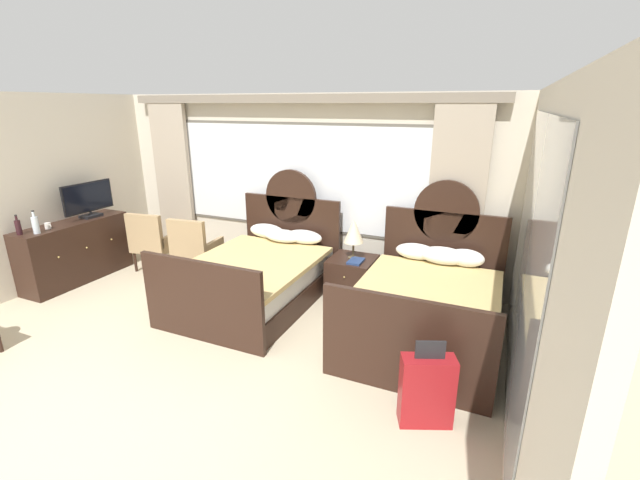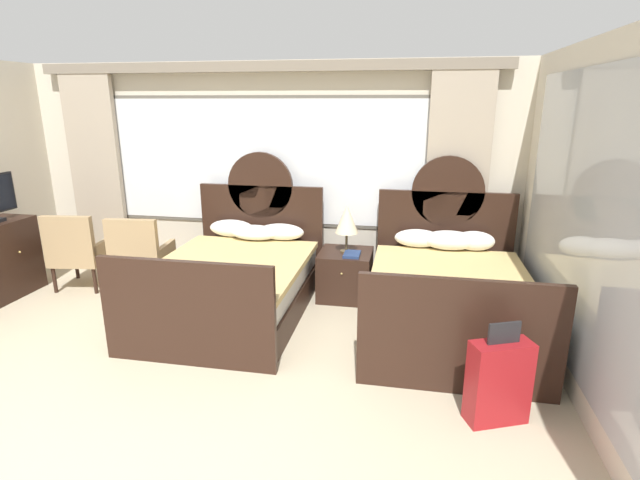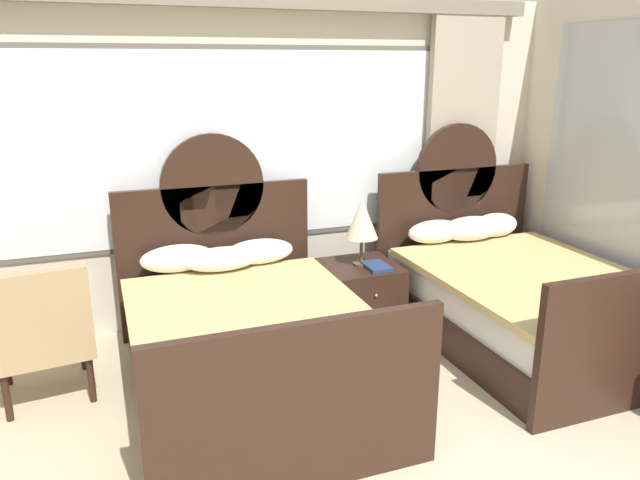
% 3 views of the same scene
% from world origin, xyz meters
% --- Properties ---
extents(ground_plane, '(24.00, 24.00, 0.00)m').
position_xyz_m(ground_plane, '(0.00, 0.00, 0.00)').
color(ground_plane, '#BCAD8E').
extents(wall_back_window, '(6.22, 0.22, 2.70)m').
position_xyz_m(wall_back_window, '(0.00, 4.06, 1.41)').
color(wall_back_window, beige).
rests_on(wall_back_window, ground_plane).
extents(wall_left, '(0.07, 4.66, 2.70)m').
position_xyz_m(wall_left, '(-3.14, 1.73, 1.35)').
color(wall_left, beige).
rests_on(wall_left, ground_plane).
extents(wall_right_mirror, '(0.08, 4.66, 2.70)m').
position_xyz_m(wall_right_mirror, '(3.14, 1.76, 1.35)').
color(wall_right_mirror, beige).
rests_on(wall_right_mirror, ground_plane).
extents(bed_near_window, '(1.57, 2.21, 1.64)m').
position_xyz_m(bed_near_window, '(-0.02, 2.84, 0.36)').
color(bed_near_window, black).
rests_on(bed_near_window, ground_plane).
extents(bed_near_mirror, '(1.57, 2.21, 1.64)m').
position_xyz_m(bed_near_mirror, '(2.23, 2.84, 0.36)').
color(bed_near_mirror, black).
rests_on(bed_near_mirror, ground_plane).
extents(nightstand_between_beds, '(0.60, 0.62, 0.55)m').
position_xyz_m(nightstand_between_beds, '(1.11, 3.47, 0.28)').
color(nightstand_between_beds, black).
rests_on(nightstand_between_beds, ground_plane).
extents(table_lamp_on_nightstand, '(0.27, 0.27, 0.56)m').
position_xyz_m(table_lamp_on_nightstand, '(1.11, 3.48, 0.94)').
color(table_lamp_on_nightstand, brown).
rests_on(table_lamp_on_nightstand, nightstand_between_beds).
extents(book_on_nightstand, '(0.18, 0.26, 0.03)m').
position_xyz_m(book_on_nightstand, '(1.19, 3.35, 0.57)').
color(book_on_nightstand, navy).
rests_on(book_on_nightstand, nightstand_between_beds).
extents(dresser_minibar, '(0.50, 1.59, 0.90)m').
position_xyz_m(dresser_minibar, '(-2.87, 2.36, 0.45)').
color(dresser_minibar, black).
rests_on(dresser_minibar, ground_plane).
extents(tv_flatscreen, '(0.20, 0.82, 0.53)m').
position_xyz_m(tv_flatscreen, '(-2.85, 2.69, 1.17)').
color(tv_flatscreen, black).
rests_on(tv_flatscreen, dresser_minibar).
extents(bottle_wine_dark, '(0.07, 0.07, 0.27)m').
position_xyz_m(bottle_wine_dark, '(-2.92, 1.67, 1.01)').
color(bottle_wine_dark, black).
rests_on(bottle_wine_dark, dresser_minibar).
extents(bottle_water_clear, '(0.08, 0.08, 0.31)m').
position_xyz_m(bottle_water_clear, '(-2.76, 1.79, 1.03)').
color(bottle_water_clear, silver).
rests_on(bottle_water_clear, dresser_minibar).
extents(cup_on_dresser, '(0.11, 0.08, 0.08)m').
position_xyz_m(cup_on_dresser, '(-2.83, 2.00, 0.95)').
color(cup_on_dresser, white).
rests_on(cup_on_dresser, dresser_minibar).
extents(armchair_by_window_left, '(0.66, 0.66, 0.95)m').
position_xyz_m(armchair_by_window_left, '(-1.30, 3.14, 0.49)').
color(armchair_by_window_left, tan).
rests_on(armchair_by_window_left, ground_plane).
extents(armchair_by_window_centre, '(0.67, 0.67, 0.95)m').
position_xyz_m(armchair_by_window_centre, '(-2.12, 3.14, 0.49)').
color(armchair_by_window_centre, tan).
rests_on(armchair_by_window_centre, ground_plane).
extents(suitcase_on_floor, '(0.47, 0.34, 0.77)m').
position_xyz_m(suitcase_on_floor, '(2.49, 1.39, 0.31)').
color(suitcase_on_floor, maroon).
rests_on(suitcase_on_floor, ground_plane).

